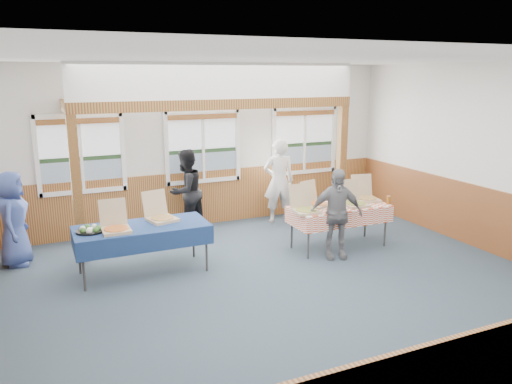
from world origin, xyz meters
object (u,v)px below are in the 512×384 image
table_right (339,209)px  man_blue (13,219)px  woman_white (279,181)px  table_left (142,229)px  woman_black (186,191)px  person_grey (336,214)px

table_right → man_blue: 5.39m
table_right → man_blue: (-5.20, 1.42, 0.07)m
table_right → woman_white: size_ratio=1.10×
table_left → woman_black: (1.20, 1.71, 0.11)m
person_grey → woman_black: bearing=146.0°
table_right → woman_white: bearing=74.4°
man_blue → person_grey: size_ratio=1.01×
table_right → person_grey: bearing=-154.7°
woman_black → person_grey: bearing=96.9°
woman_black → man_blue: woman_black is taller
table_left → man_blue: size_ratio=1.32×
woman_black → table_left: bearing=23.5°
table_left → person_grey: bearing=-13.2°
table_right → man_blue: size_ratio=1.24×
woman_white → person_grey: bearing=103.7°
woman_black → person_grey: woman_black is taller
woman_white → person_grey: woman_white is taller
woman_white → man_blue: woman_white is taller
table_left → man_blue: bearing=145.3°
man_blue → table_left: bearing=-111.9°
man_blue → person_grey: bearing=-99.1°
table_left → table_right: bearing=-5.5°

